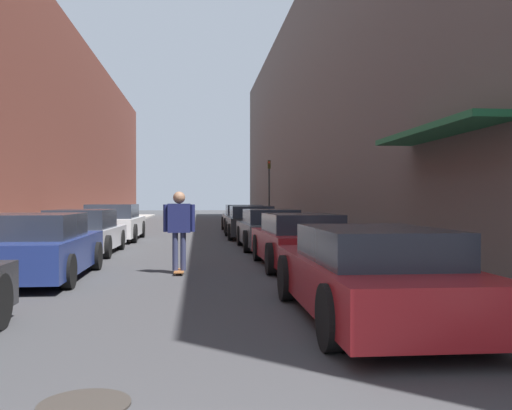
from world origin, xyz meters
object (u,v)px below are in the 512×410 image
(parked_car_left_1, at_px, (34,248))
(parked_car_left_3, at_px, (114,223))
(parked_car_right_0, at_px, (370,274))
(skateboarder, at_px, (179,223))
(parked_car_right_4, at_px, (244,218))
(parked_car_right_3, at_px, (251,222))
(traffic_light, at_px, (269,186))
(manhole_cover, at_px, (84,405))
(parked_car_left_2, at_px, (83,233))
(parked_car_right_2, at_px, (270,229))
(parked_car_right_1, at_px, (300,241))

(parked_car_left_1, distance_m, parked_car_left_3, 10.73)
(parked_car_right_0, distance_m, skateboarder, 5.58)
(parked_car_right_4, bearing_deg, parked_car_left_1, -108.23)
(parked_car_right_3, bearing_deg, traffic_light, 77.64)
(parked_car_left_1, height_order, skateboarder, skateboarder)
(parked_car_right_3, xyz_separation_m, parked_car_right_4, (0.10, 5.00, 0.00))
(traffic_light, bearing_deg, manhole_cover, -100.07)
(parked_car_left_3, distance_m, parked_car_right_0, 16.03)
(parked_car_left_2, distance_m, parked_car_right_2, 5.70)
(skateboarder, height_order, traffic_light, traffic_light)
(parked_car_right_1, relative_size, skateboarder, 2.55)
(parked_car_right_0, relative_size, parked_car_right_4, 1.13)
(parked_car_right_1, relative_size, parked_car_right_2, 1.02)
(parked_car_right_2, relative_size, manhole_cover, 6.17)
(parked_car_left_3, distance_m, parked_car_right_2, 6.95)
(parked_car_right_1, xyz_separation_m, traffic_light, (1.49, 17.79, 1.72))
(parked_car_left_2, height_order, manhole_cover, parked_car_left_2)
(parked_car_left_1, height_order, parked_car_right_1, parked_car_left_1)
(parked_car_right_0, height_order, parked_car_right_1, parked_car_right_1)
(parked_car_left_2, bearing_deg, skateboarder, -57.85)
(parked_car_left_1, height_order, parked_car_left_2, parked_car_left_1)
(parked_car_left_3, relative_size, skateboarder, 2.75)
(parked_car_left_1, height_order, traffic_light, traffic_light)
(parked_car_right_0, xyz_separation_m, traffic_light, (1.62, 23.64, 1.72))
(parked_car_right_4, height_order, skateboarder, skateboarder)
(parked_car_left_1, distance_m, parked_car_right_3, 12.61)
(parked_car_left_3, height_order, parked_car_right_0, parked_car_left_3)
(parked_car_right_1, distance_m, parked_car_right_4, 14.94)
(parked_car_right_1, bearing_deg, parked_car_left_1, -164.89)
(parked_car_left_1, relative_size, parked_car_right_3, 1.08)
(parked_car_right_0, bearing_deg, parked_car_right_4, 89.99)
(parked_car_left_1, xyz_separation_m, parked_car_right_3, (5.31, 11.44, 0.01))
(parked_car_right_1, distance_m, manhole_cover, 9.20)
(parked_car_right_4, distance_m, traffic_light, 3.68)
(parked_car_right_1, height_order, traffic_light, traffic_light)
(parked_car_right_4, bearing_deg, parked_car_right_2, -89.73)
(parked_car_right_1, relative_size, manhole_cover, 6.31)
(parked_car_right_2, relative_size, parked_car_right_4, 1.02)
(parked_car_left_2, bearing_deg, parked_car_left_1, -89.07)
(parked_car_left_1, xyz_separation_m, parked_car_right_0, (5.41, -4.36, -0.02))
(parked_car_right_0, height_order, parked_car_right_4, parked_car_right_4)
(parked_car_right_0, xyz_separation_m, parked_car_right_3, (-0.10, 15.80, 0.03))
(parked_car_left_1, xyz_separation_m, parked_car_right_1, (5.54, 1.50, -0.01))
(parked_car_right_1, bearing_deg, parked_car_left_2, 147.04)
(parked_car_right_3, bearing_deg, skateboarder, -102.99)
(parked_car_left_3, xyz_separation_m, parked_car_right_2, (5.49, -4.26, -0.06))
(parked_car_left_1, relative_size, parked_car_right_0, 0.92)
(skateboarder, bearing_deg, parked_car_left_2, 122.15)
(parked_car_right_2, bearing_deg, parked_car_left_2, -166.65)
(parked_car_right_2, bearing_deg, skateboarder, -114.23)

